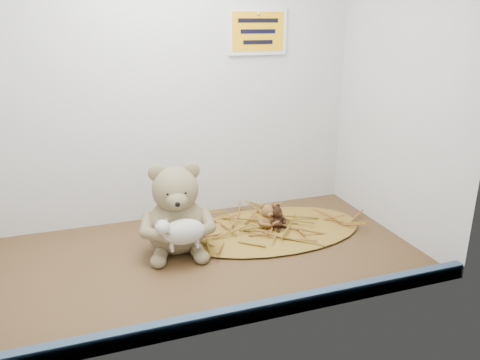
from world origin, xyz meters
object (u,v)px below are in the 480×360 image
object	(u,v)px
toy_lamb	(184,232)
mini_teddy_tan	(267,216)
main_teddy	(176,208)
mini_teddy_brown	(275,216)

from	to	relation	value
toy_lamb	mini_teddy_tan	size ratio (longest dim) A/B	1.74
main_teddy	toy_lamb	distance (cm)	9.09
toy_lamb	mini_teddy_tan	world-z (taller)	toy_lamb
mini_teddy_brown	mini_teddy_tan	bearing A→B (deg)	137.96
toy_lamb	mini_teddy_brown	world-z (taller)	toy_lamb
toy_lamb	mini_teddy_tan	distance (cm)	29.41
toy_lamb	mini_teddy_brown	distance (cm)	31.41
main_teddy	mini_teddy_brown	world-z (taller)	main_teddy
mini_teddy_tan	mini_teddy_brown	bearing A→B (deg)	-13.77
toy_lamb	mini_teddy_tan	xyz separation A→B (cm)	(26.81, 11.39, -4.09)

